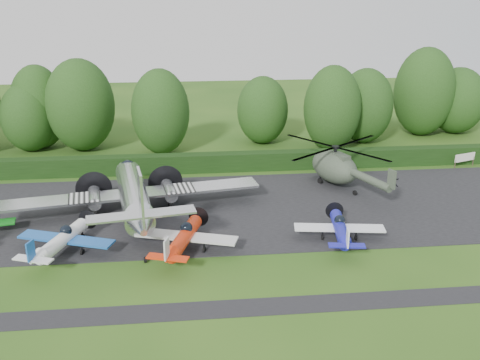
{
  "coord_description": "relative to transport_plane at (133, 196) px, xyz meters",
  "views": [
    {
      "loc": [
        1.18,
        -35.11,
        19.49
      ],
      "look_at": [
        5.89,
        10.98,
        2.5
      ],
      "focal_mm": 40.0,
      "sensor_mm": 36.0,
      "label": 1
    }
  ],
  "objects": [
    {
      "name": "sign_board",
      "position": [
        35.98,
        10.22,
        -0.97
      ],
      "size": [
        2.91,
        0.11,
        1.64
      ],
      "rotation": [
        0.0,
        0.0,
        -0.33
      ],
      "color": "#3F3326",
      "rests_on": "ground"
    },
    {
      "name": "helicopter",
      "position": [
        19.79,
        6.2,
        0.16
      ],
      "size": [
        12.92,
        15.12,
        4.16
      ],
      "rotation": [
        0.0,
        0.0,
        -0.39
      ],
      "color": "#374132",
      "rests_on": "ground"
    },
    {
      "name": "tree_8",
      "position": [
        -14.33,
        21.96,
        2.15
      ],
      "size": [
        6.67,
        6.67,
        8.47
      ],
      "color": "black",
      "rests_on": "ground"
    },
    {
      "name": "tree_5",
      "position": [
        -7.92,
        21.6,
        3.58
      ],
      "size": [
        8.27,
        8.27,
        11.32
      ],
      "color": "black",
      "rests_on": "ground"
    },
    {
      "name": "tree_1",
      "position": [
        22.66,
        18.53,
        3.18
      ],
      "size": [
        6.96,
        6.96,
        10.52
      ],
      "color": "black",
      "rests_on": "ground"
    },
    {
      "name": "apron",
      "position": [
        3.74,
        0.86,
        -2.07
      ],
      "size": [
        70.0,
        18.0,
        0.01
      ],
      "primitive_type": "cube",
      "color": "black",
      "rests_on": "ground"
    },
    {
      "name": "transport_plane",
      "position": [
        0.0,
        0.0,
        0.0
      ],
      "size": [
        23.2,
        17.79,
        7.43
      ],
      "rotation": [
        0.0,
        0.0,
        -0.17
      ],
      "color": "silver",
      "rests_on": "ground"
    },
    {
      "name": "light_plane_white",
      "position": [
        -4.85,
        -6.47,
        -0.85
      ],
      "size": [
        7.67,
        8.07,
        2.95
      ],
      "rotation": [
        0.0,
        0.0,
        0.35
      ],
      "color": "white",
      "rests_on": "ground"
    },
    {
      "name": "tree_10",
      "position": [
        36.82,
        24.3,
        3.85
      ],
      "size": [
        8.02,
        8.02,
        11.87
      ],
      "color": "black",
      "rests_on": "ground"
    },
    {
      "name": "tree_0",
      "position": [
        41.95,
        24.79,
        2.45
      ],
      "size": [
        7.55,
        7.55,
        9.07
      ],
      "color": "black",
      "rests_on": "ground"
    },
    {
      "name": "tree_2",
      "position": [
        14.63,
        22.39,
        2.27
      ],
      "size": [
        6.53,
        6.53,
        8.71
      ],
      "color": "black",
      "rests_on": "ground"
    },
    {
      "name": "light_plane_orange",
      "position": [
        4.4,
        -7.09,
        -0.79
      ],
      "size": [
        7.99,
        8.4,
        3.07
      ],
      "rotation": [
        0.0,
        0.0,
        0.31
      ],
      "color": "red",
      "rests_on": "ground"
    },
    {
      "name": "hedgerow",
      "position": [
        3.74,
        11.86,
        -2.07
      ],
      "size": [
        90.0,
        1.6,
        2.0
      ],
      "primitive_type": "cube",
      "color": "black",
      "rests_on": "ground"
    },
    {
      "name": "taxiway_verge",
      "position": [
        3.74,
        -15.14,
        -2.07
      ],
      "size": [
        70.0,
        2.0,
        0.0
      ],
      "primitive_type": "cube",
      "color": "black",
      "rests_on": "ground"
    },
    {
      "name": "tree_11",
      "position": [
        -13.29,
        23.15,
        3.14
      ],
      "size": [
        6.72,
        6.72,
        10.45
      ],
      "color": "black",
      "rests_on": "ground"
    },
    {
      "name": "ground",
      "position": [
        3.74,
        -9.14,
        -2.07
      ],
      "size": [
        160.0,
        160.0,
        0.0
      ],
      "primitive_type": "plane",
      "color": "#1F4814",
      "rests_on": "ground"
    },
    {
      "name": "tree_6",
      "position": [
        27.82,
        21.44,
        2.74
      ],
      "size": [
        7.05,
        7.05,
        9.65
      ],
      "color": "black",
      "rests_on": "ground"
    },
    {
      "name": "tree_4",
      "position": [
        1.82,
        19.17,
        3.08
      ],
      "size": [
        6.93,
        6.93,
        10.33
      ],
      "color": "black",
      "rests_on": "ground"
    },
    {
      "name": "light_plane_blue",
      "position": [
        16.83,
        -6.52,
        -0.91
      ],
      "size": [
        7.24,
        7.62,
        2.78
      ],
      "rotation": [
        0.0,
        0.0,
        0.14
      ],
      "color": "#1B1CA2",
      "rests_on": "ground"
    }
  ]
}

